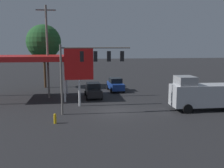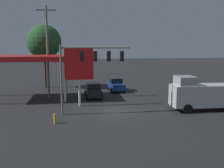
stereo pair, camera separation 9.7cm
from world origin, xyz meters
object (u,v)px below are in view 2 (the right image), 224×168
Objects in this scene: sedan_waiting at (93,90)px; delivery_truck at (202,94)px; traffic_signal_assembly at (89,62)px; price_sign at (79,66)px; fire_hydrant at (55,118)px; street_tree at (44,42)px; sedan_far at (116,85)px; utility_pole at (48,50)px.

delivery_truck reaches higher than sedan_waiting.
sedan_waiting is at bearing -96.24° from traffic_signal_assembly.
price_sign is 7.27× the size of fire_hydrant.
sedan_waiting reaches higher than fire_hydrant.
street_tree is at bearing -41.57° from delivery_truck.
sedan_waiting is 0.99× the size of sedan_far.
traffic_signal_assembly is 8.67m from sedan_waiting.
traffic_signal_assembly is at bearing -7.91° from sedan_waiting.
sedan_waiting is 12.87m from street_tree.
utility_pole is at bearing -25.96° from delivery_truck.
sedan_waiting is 5.54m from sedan_far.
utility_pole reaches higher than price_sign.
fire_hydrant is at bearing 98.41° from utility_pole.
price_sign is 14.35m from street_tree.
delivery_truck is at bearing 178.29° from traffic_signal_assembly.
utility_pole reaches higher than sedan_far.
price_sign is at bearing -24.55° from sedan_waiting.
sedan_far is at bearing -117.43° from fire_hydrant.
traffic_signal_assembly is at bearing 106.88° from price_sign.
sedan_far is at bearing -122.16° from price_sign.
utility_pole is 13.11× the size of fire_hydrant.
utility_pole is 18.99m from delivery_truck.
utility_pole is at bearing -59.65° from traffic_signal_assembly.
street_tree is 11.23× the size of fire_hydrant.
price_sign is 7.59m from fire_hydrant.
sedan_waiting is at bearing -112.88° from price_sign.
sedan_far is at bearing 156.85° from street_tree.
delivery_truck is at bearing 26.99° from sedan_far.
price_sign is 13.37m from delivery_truck.
sedan_waiting is (-1.82, -4.31, -3.55)m from price_sign.
sedan_waiting is at bearing -34.76° from delivery_truck.
fire_hydrant is at bearing 70.03° from price_sign.
price_sign is 0.93× the size of delivery_truck.
sedan_waiting is (-5.63, 0.64, -5.11)m from utility_pole.
price_sign is at bearing 111.76° from street_tree.
utility_pole reaches higher than fire_hydrant.
sedan_waiting is at bearing -111.20° from fire_hydrant.
utility_pole reaches higher than traffic_signal_assembly.
sedan_far is at bearing 138.36° from sedan_waiting.
street_tree is at bearing -80.99° from fire_hydrant.
traffic_signal_assembly is at bearing -0.09° from delivery_truck.
sedan_waiting is at bearing 173.56° from utility_pole.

